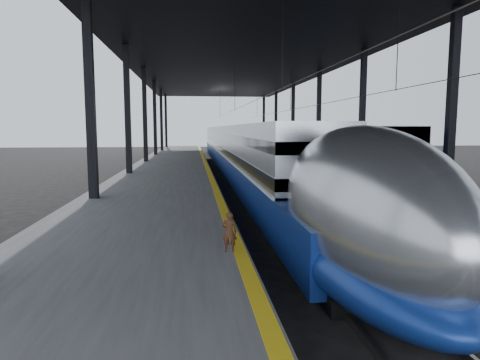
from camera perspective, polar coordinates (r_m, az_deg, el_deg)
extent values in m
plane|color=black|center=(13.56, 1.38, -9.53)|extent=(160.00, 160.00, 0.00)
cube|color=#4C4C4F|center=(33.10, -9.33, 0.99)|extent=(6.00, 80.00, 1.00)
cube|color=gold|center=(33.02, -4.49, 1.93)|extent=(0.30, 80.00, 0.01)
cube|color=slate|center=(33.24, -1.06, 0.38)|extent=(0.08, 80.00, 0.16)
cube|color=slate|center=(33.40, 1.40, 0.41)|extent=(0.08, 80.00, 0.16)
cube|color=slate|center=(34.06, 7.34, 0.48)|extent=(0.08, 80.00, 0.16)
cube|color=slate|center=(34.43, 9.67, 0.51)|extent=(0.08, 80.00, 0.16)
cube|color=black|center=(18.35, -19.29, 8.59)|extent=(0.35, 0.35, 9.00)
cube|color=black|center=(21.20, 26.33, 7.98)|extent=(0.35, 0.35, 9.00)
cube|color=black|center=(28.19, -14.74, 8.00)|extent=(0.35, 0.35, 9.00)
cube|color=black|center=(30.12, 15.96, 7.87)|extent=(0.35, 0.35, 9.00)
cube|color=black|center=(38.11, -12.55, 7.70)|extent=(0.35, 0.35, 9.00)
cube|color=black|center=(39.56, 10.44, 7.71)|extent=(0.35, 0.35, 9.00)
cube|color=black|center=(48.06, -11.27, 7.52)|extent=(0.35, 0.35, 9.00)
cube|color=black|center=(49.22, 7.06, 7.58)|extent=(0.35, 0.35, 9.00)
cube|color=black|center=(58.03, -10.43, 7.40)|extent=(0.35, 0.35, 9.00)
cube|color=black|center=(58.99, 4.80, 7.48)|extent=(0.35, 0.35, 9.00)
cube|color=black|center=(68.01, -9.83, 7.31)|extent=(0.35, 0.35, 9.00)
cube|color=black|center=(68.83, 3.18, 7.39)|extent=(0.35, 0.35, 9.00)
cube|color=black|center=(33.53, 0.00, 16.16)|extent=(18.00, 75.00, 0.45)
cylinder|color=slate|center=(33.14, 0.17, 9.75)|extent=(0.03, 74.00, 0.03)
cylinder|color=slate|center=(34.07, 8.68, 9.59)|extent=(0.03, 74.00, 0.03)
cube|color=#AEB0B5|center=(40.92, -1.07, 4.52)|extent=(2.73, 57.00, 3.76)
cube|color=navy|center=(39.49, -0.87, 2.73)|extent=(2.80, 62.00, 1.46)
cube|color=silver|center=(40.94, -1.07, 3.93)|extent=(2.82, 57.00, 0.09)
cube|color=black|center=(40.89, -1.08, 6.03)|extent=(2.77, 57.00, 0.40)
cube|color=black|center=(40.92, -1.07, 4.52)|extent=(2.77, 57.00, 0.40)
ellipsoid|color=#AEB0B5|center=(10.11, 15.61, -3.65)|extent=(2.73, 8.40, 3.76)
ellipsoid|color=navy|center=(10.36, 15.42, -9.55)|extent=(2.80, 8.40, 1.60)
ellipsoid|color=black|center=(7.68, 23.04, -1.53)|extent=(1.41, 2.20, 0.85)
cube|color=black|center=(10.59, 15.29, -13.40)|extent=(2.07, 2.60, 0.40)
cube|color=black|center=(31.64, 0.52, 0.27)|extent=(2.07, 2.60, 0.40)
cube|color=#16458F|center=(27.90, 11.98, 2.97)|extent=(2.81, 18.00, 3.82)
cube|color=gray|center=(20.12, 19.49, 1.28)|extent=(2.86, 1.20, 3.87)
cube|color=black|center=(19.51, 20.38, 3.60)|extent=(1.71, 0.06, 0.85)
cube|color=#AC0D21|center=(19.61, 20.22, -0.21)|extent=(1.20, 0.06, 0.55)
cube|color=gray|center=(46.30, 4.58, 4.58)|extent=(2.81, 18.00, 3.82)
cube|color=gray|center=(65.04, 1.40, 5.24)|extent=(2.81, 18.00, 3.82)
cube|color=black|center=(22.52, 16.65, -2.75)|extent=(2.21, 2.40, 0.36)
cube|color=black|center=(43.47, 5.30, 2.01)|extent=(2.21, 2.40, 0.36)
imported|color=#472817|center=(9.86, -1.44, -6.94)|extent=(0.38, 0.28, 0.94)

